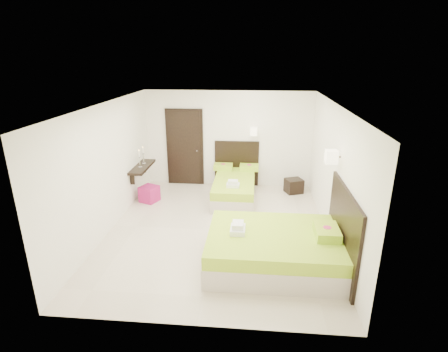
# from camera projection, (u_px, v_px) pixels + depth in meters

# --- Properties ---
(floor) EXTENTS (5.50, 5.50, 0.00)m
(floor) POSITION_uv_depth(u_px,v_px,m) (218.00, 230.00, 7.33)
(floor) COLOR beige
(floor) RESTS_ON ground
(bed_single) EXTENTS (1.21, 2.02, 1.66)m
(bed_single) POSITION_uv_depth(u_px,v_px,m) (235.00, 186.00, 8.93)
(bed_single) COLOR beige
(bed_single) RESTS_ON ground
(bed_double) EXTENTS (2.30, 1.95, 1.89)m
(bed_double) POSITION_uv_depth(u_px,v_px,m) (278.00, 247.00, 6.03)
(bed_double) COLOR beige
(bed_double) RESTS_ON ground
(nightstand) EXTENTS (0.53, 0.50, 0.37)m
(nightstand) POSITION_uv_depth(u_px,v_px,m) (294.00, 186.00, 9.26)
(nightstand) COLOR black
(nightstand) RESTS_ON ground
(ottoman) EXTENTS (0.52, 0.52, 0.39)m
(ottoman) POSITION_uv_depth(u_px,v_px,m) (149.00, 194.00, 8.70)
(ottoman) COLOR #9C1458
(ottoman) RESTS_ON ground
(door) EXTENTS (1.02, 0.15, 2.14)m
(door) POSITION_uv_depth(u_px,v_px,m) (185.00, 148.00, 9.62)
(door) COLOR black
(door) RESTS_ON ground
(console_shelf) EXTENTS (0.35, 1.20, 0.78)m
(console_shelf) POSITION_uv_depth(u_px,v_px,m) (142.00, 167.00, 8.74)
(console_shelf) COLOR black
(console_shelf) RESTS_ON ground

